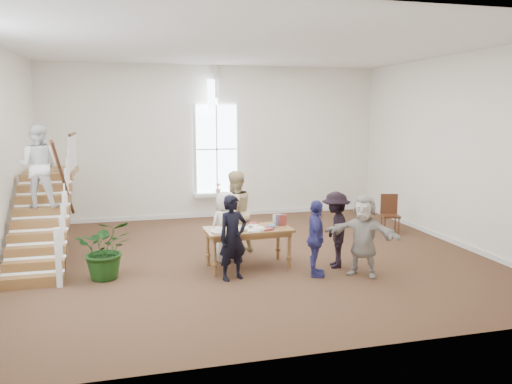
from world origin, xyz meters
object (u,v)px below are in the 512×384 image
object	(u,v)px
woman_cluster_a	(316,239)
floor_plant	(106,249)
library_table	(247,233)
woman_cluster_b	(335,230)
person_yellow	(234,212)
woman_cluster_c	(363,236)
side_chair	(390,211)
police_officer	(233,238)
elderly_woman	(226,226)

from	to	relation	value
woman_cluster_a	floor_plant	xyz separation A→B (m)	(-3.92, 0.86, -0.17)
library_table	woman_cluster_b	world-z (taller)	woman_cluster_b
library_table	person_yellow	distance (m)	1.13
woman_cluster_a	woman_cluster_b	xyz separation A→B (m)	(0.60, 0.45, 0.03)
woman_cluster_c	side_chair	world-z (taller)	woman_cluster_c
side_chair	floor_plant	bearing A→B (deg)	-149.22
library_table	side_chair	size ratio (longest dim) A/B	1.74
side_chair	person_yellow	bearing A→B (deg)	-153.70
woman_cluster_b	side_chair	size ratio (longest dim) A/B	1.53
police_officer	person_yellow	size ratio (longest dim) A/B	0.87
woman_cluster_c	side_chair	bearing A→B (deg)	93.90
library_table	side_chair	bearing A→B (deg)	21.57
police_officer	woman_cluster_b	xyz separation A→B (m)	(2.18, 0.24, -0.03)
police_officer	elderly_woman	distance (m)	1.26
woman_cluster_c	floor_plant	xyz separation A→B (m)	(-4.82, 1.06, -0.21)
elderly_woman	person_yellow	distance (m)	0.61
woman_cluster_a	floor_plant	bearing A→B (deg)	96.26
library_table	woman_cluster_a	xyz separation A→B (m)	(1.15, -0.85, 0.01)
elderly_woman	woman_cluster_c	distance (m)	2.91
library_table	floor_plant	world-z (taller)	floor_plant
woman_cluster_a	woman_cluster_c	distance (m)	0.92
police_officer	woman_cluster_a	xyz separation A→B (m)	(1.58, -0.21, -0.07)
woman_cluster_c	police_officer	bearing A→B (deg)	-148.72
woman_cluster_b	woman_cluster_c	distance (m)	0.72
elderly_woman	woman_cluster_c	xyz separation A→B (m)	(2.38, -1.66, 0.05)
elderly_woman	woman_cluster_b	size ratio (longest dim) A/B	0.96
library_table	person_yellow	world-z (taller)	person_yellow
library_table	floor_plant	distance (m)	2.77
elderly_woman	person_yellow	xyz separation A→B (m)	(0.30, 0.50, 0.19)
side_chair	police_officer	bearing A→B (deg)	-135.95
side_chair	library_table	bearing A→B (deg)	-140.23
woman_cluster_a	floor_plant	world-z (taller)	woman_cluster_a
police_officer	side_chair	world-z (taller)	police_officer
police_officer	woman_cluster_a	world-z (taller)	police_officer
floor_plant	woman_cluster_a	bearing A→B (deg)	-12.33
police_officer	woman_cluster_b	size ratio (longest dim) A/B	1.04
woman_cluster_a	woman_cluster_c	bearing A→B (deg)	-83.93
woman_cluster_a	woman_cluster_b	world-z (taller)	woman_cluster_b
police_officer	woman_cluster_c	bearing A→B (deg)	-28.43
person_yellow	woman_cluster_c	distance (m)	3.01
library_table	police_officer	world-z (taller)	police_officer
woman_cluster_c	library_table	bearing A→B (deg)	-166.39
elderly_woman	person_yellow	bearing A→B (deg)	-141.30
police_officer	woman_cluster_c	size ratio (longest dim) A/B	1.02
library_table	floor_plant	bearing A→B (deg)	177.14
floor_plant	person_yellow	bearing A→B (deg)	22.08
woman_cluster_b	side_chair	distance (m)	3.47
woman_cluster_a	library_table	bearing A→B (deg)	72.06
police_officer	elderly_woman	size ratio (longest dim) A/B	1.09
woman_cluster_c	side_chair	distance (m)	3.75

